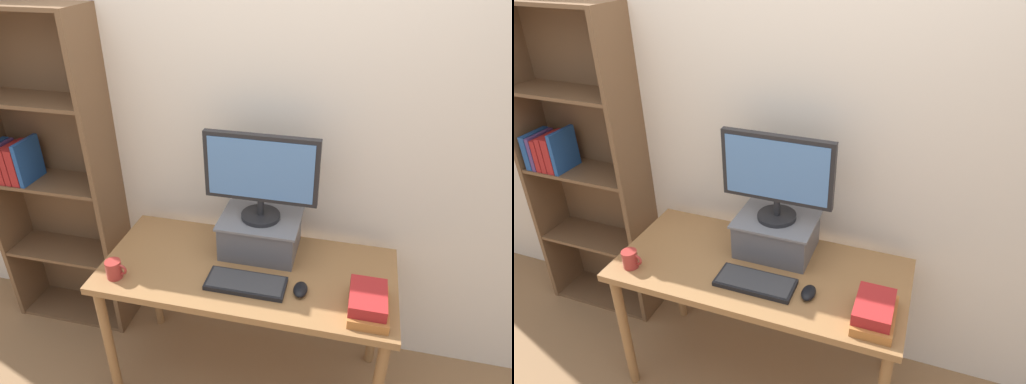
% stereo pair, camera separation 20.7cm
% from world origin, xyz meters
% --- Properties ---
extents(ground_plane, '(12.00, 12.00, 0.00)m').
position_xyz_m(ground_plane, '(0.00, 0.00, 0.00)').
color(ground_plane, olive).
extents(back_wall, '(7.00, 0.08, 2.60)m').
position_xyz_m(back_wall, '(0.00, 0.44, 1.30)').
color(back_wall, beige).
rests_on(back_wall, ground_plane).
extents(desk, '(1.42, 0.65, 0.78)m').
position_xyz_m(desk, '(0.00, 0.00, 0.69)').
color(desk, olive).
rests_on(desk, ground_plane).
extents(bookshelf_unit, '(0.74, 0.28, 1.92)m').
position_xyz_m(bookshelf_unit, '(-1.24, 0.29, 0.97)').
color(bookshelf_unit, brown).
rests_on(bookshelf_unit, ground_plane).
extents(riser_box, '(0.39, 0.31, 0.19)m').
position_xyz_m(riser_box, '(0.03, 0.17, 0.88)').
color(riser_box, '#515156').
rests_on(riser_box, desk).
extents(computer_monitor, '(0.55, 0.19, 0.44)m').
position_xyz_m(computer_monitor, '(0.03, 0.16, 1.21)').
color(computer_monitor, black).
rests_on(computer_monitor, riser_box).
extents(keyboard, '(0.37, 0.16, 0.02)m').
position_xyz_m(keyboard, '(0.02, -0.12, 0.79)').
color(keyboard, black).
rests_on(keyboard, desk).
extents(computer_mouse, '(0.06, 0.10, 0.04)m').
position_xyz_m(computer_mouse, '(0.28, -0.11, 0.80)').
color(computer_mouse, black).
rests_on(computer_mouse, desk).
extents(book_stack, '(0.17, 0.26, 0.10)m').
position_xyz_m(book_stack, '(0.57, -0.16, 0.83)').
color(book_stack, '#AD662D').
rests_on(book_stack, desk).
extents(coffee_mug, '(0.10, 0.07, 0.09)m').
position_xyz_m(coffee_mug, '(-0.59, -0.21, 0.82)').
color(coffee_mug, '#9E2D28').
rests_on(coffee_mug, desk).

